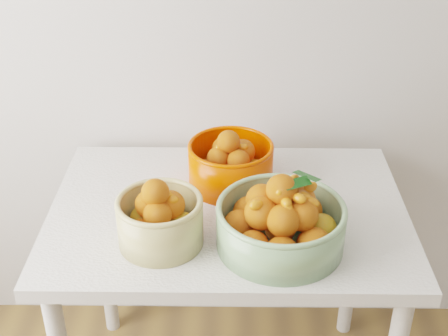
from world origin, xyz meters
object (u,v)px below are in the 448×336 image
at_px(bowl_cream, 160,219).
at_px(bowl_green, 281,222).
at_px(table, 228,235).
at_px(bowl_orange, 231,163).

bearing_deg(bowl_cream, bowl_green, -1.65).
bearing_deg(table, bowl_green, -51.51).
distance_m(table, bowl_green, 0.27).
bearing_deg(table, bowl_orange, 86.99).
relative_size(bowl_cream, bowl_orange, 0.97).
bearing_deg(bowl_orange, bowl_cream, -122.06).
xyz_separation_m(table, bowl_cream, (-0.17, -0.16, 0.17)).
height_order(bowl_cream, bowl_orange, bowl_cream).
height_order(bowl_cream, bowl_green, bowl_green).
distance_m(bowl_cream, bowl_orange, 0.34).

